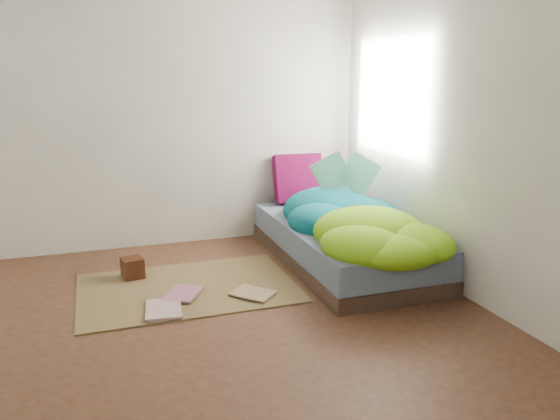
% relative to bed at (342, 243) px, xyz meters
% --- Properties ---
extents(ground, '(3.50, 3.50, 0.00)m').
position_rel_bed_xyz_m(ground, '(-1.22, -0.72, -0.17)').
color(ground, '#402518').
rests_on(ground, ground).
extents(room_walls, '(3.54, 3.54, 2.62)m').
position_rel_bed_xyz_m(room_walls, '(-1.21, -0.71, 1.46)').
color(room_walls, beige).
rests_on(room_walls, ground).
extents(bed, '(1.00, 2.00, 0.34)m').
position_rel_bed_xyz_m(bed, '(0.00, 0.00, 0.00)').
color(bed, '#32231B').
rests_on(bed, ground).
extents(duvet, '(0.96, 1.84, 0.34)m').
position_rel_bed_xyz_m(duvet, '(0.00, -0.22, 0.34)').
color(duvet, '#08797F').
rests_on(duvet, bed).
extents(rug, '(1.60, 1.10, 0.01)m').
position_rel_bed_xyz_m(rug, '(-1.37, -0.17, -0.16)').
color(rug, brown).
rests_on(rug, ground).
extents(pillow_floral, '(0.53, 0.35, 0.12)m').
position_rel_bed_xyz_m(pillow_floral, '(0.22, 0.62, 0.23)').
color(pillow_floral, white).
rests_on(pillow_floral, bed).
extents(pillow_magenta, '(0.48, 0.17, 0.48)m').
position_rel_bed_xyz_m(pillow_magenta, '(-0.07, 0.90, 0.41)').
color(pillow_magenta, '#4A042E').
rests_on(pillow_magenta, bed).
extents(open_book, '(0.51, 0.24, 0.30)m').
position_rel_bed_xyz_m(open_book, '(0.13, 0.23, 0.66)').
color(open_book, green).
rests_on(open_book, duvet).
extents(wooden_box, '(0.18, 0.18, 0.16)m').
position_rel_bed_xyz_m(wooden_box, '(-1.75, 0.18, -0.08)').
color(wooden_box, '#35150C').
rests_on(wooden_box, rug).
extents(floor_book_a, '(0.28, 0.36, 0.03)m').
position_rel_bed_xyz_m(floor_book_a, '(-1.72, -0.53, -0.14)').
color(floor_book_a, silver).
rests_on(floor_book_a, rug).
extents(floor_book_b, '(0.34, 0.37, 0.03)m').
position_rel_bed_xyz_m(floor_book_b, '(-1.53, -0.27, -0.14)').
color(floor_book_b, '#BA6B86').
rests_on(floor_book_b, rug).
extents(floor_book_c, '(0.36, 0.36, 0.02)m').
position_rel_bed_xyz_m(floor_book_c, '(-1.02, -0.55, -0.15)').
color(floor_book_c, tan).
rests_on(floor_book_c, rug).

